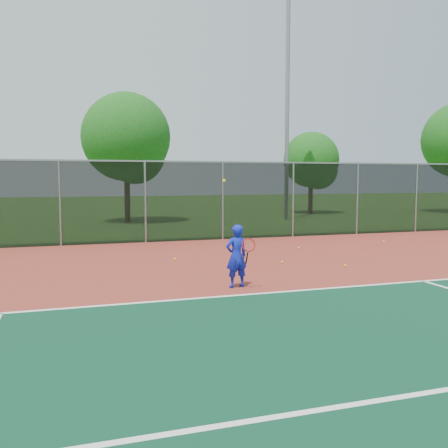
# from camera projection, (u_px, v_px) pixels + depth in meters

# --- Properties ---
(ground) EXTENTS (120.00, 120.00, 0.00)m
(ground) POSITION_uv_depth(u_px,v_px,m) (448.00, 327.00, 8.07)
(ground) COLOR #2C5B1A
(ground) RESTS_ON ground
(court_apron) EXTENTS (30.00, 20.00, 0.02)m
(court_apron) POSITION_uv_depth(u_px,v_px,m) (375.00, 298.00, 9.97)
(court_apron) COLOR maroon
(court_apron) RESTS_ON ground
(fence_back) EXTENTS (30.00, 0.06, 3.03)m
(fence_back) POSITION_uv_depth(u_px,v_px,m) (223.00, 200.00, 19.30)
(fence_back) COLOR black
(fence_back) RESTS_ON court_apron
(tennis_player) EXTENTS (0.59, 0.61, 2.36)m
(tennis_player) POSITION_uv_depth(u_px,v_px,m) (236.00, 256.00, 10.87)
(tennis_player) COLOR #1421BB
(tennis_player) RESTS_ON court_apron
(practice_ball_0) EXTENTS (0.07, 0.07, 0.07)m
(practice_ball_0) POSITION_uv_depth(u_px,v_px,m) (299.00, 248.00, 16.79)
(practice_ball_0) COLOR yellow
(practice_ball_0) RESTS_ON court_apron
(practice_ball_1) EXTENTS (0.07, 0.07, 0.07)m
(practice_ball_1) POSITION_uv_depth(u_px,v_px,m) (282.00, 262.00, 13.97)
(practice_ball_1) COLOR yellow
(practice_ball_1) RESTS_ON court_apron
(practice_ball_2) EXTENTS (0.07, 0.07, 0.07)m
(practice_ball_2) POSITION_uv_depth(u_px,v_px,m) (384.00, 242.00, 18.44)
(practice_ball_2) COLOR yellow
(practice_ball_2) RESTS_ON court_apron
(practice_ball_3) EXTENTS (0.07, 0.07, 0.07)m
(practice_ball_3) POSITION_uv_depth(u_px,v_px,m) (175.00, 259.00, 14.48)
(practice_ball_3) COLOR yellow
(practice_ball_3) RESTS_ON court_apron
(practice_ball_4) EXTENTS (0.07, 0.07, 0.07)m
(practice_ball_4) POSITION_uv_depth(u_px,v_px,m) (345.00, 266.00, 13.39)
(practice_ball_4) COLOR yellow
(practice_ball_4) RESTS_ON court_apron
(floodlight_n) EXTENTS (0.90, 0.40, 12.86)m
(floodlight_n) POSITION_uv_depth(u_px,v_px,m) (287.00, 92.00, 27.94)
(floodlight_n) COLOR gray
(floodlight_n) RESTS_ON ground
(tree_back_left) EXTENTS (4.73, 4.73, 6.94)m
(tree_back_left) POSITION_uv_depth(u_px,v_px,m) (128.00, 141.00, 26.56)
(tree_back_left) COLOR #362113
(tree_back_left) RESTS_ON ground
(tree_back_mid) EXTENTS (3.73, 3.73, 5.48)m
(tree_back_mid) POSITION_uv_depth(u_px,v_px,m) (313.00, 162.00, 33.49)
(tree_back_mid) COLOR #362113
(tree_back_mid) RESTS_ON ground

